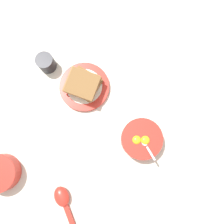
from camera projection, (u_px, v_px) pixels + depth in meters
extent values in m
plane|color=beige|center=(53.00, 138.00, 0.82)|extent=(3.00, 3.00, 0.00)
cylinder|color=red|center=(141.00, 139.00, 0.79)|extent=(0.15, 0.15, 0.05)
cylinder|color=white|center=(142.00, 139.00, 0.78)|extent=(0.13, 0.13, 0.02)
ellipsoid|color=yellow|center=(145.00, 140.00, 0.76)|extent=(0.03, 0.03, 0.02)
ellipsoid|color=yellow|center=(137.00, 140.00, 0.77)|extent=(0.03, 0.03, 0.02)
cylinder|color=black|center=(147.00, 138.00, 0.77)|extent=(0.03, 0.03, 0.00)
ellipsoid|color=silver|center=(144.00, 143.00, 0.76)|extent=(0.03, 0.02, 0.01)
cube|color=silver|center=(151.00, 153.00, 0.74)|extent=(0.05, 0.02, 0.03)
cylinder|color=red|center=(84.00, 87.00, 0.84)|extent=(0.19, 0.19, 0.02)
cylinder|color=white|center=(84.00, 86.00, 0.83)|extent=(0.14, 0.14, 0.00)
cube|color=brown|center=(84.00, 84.00, 0.82)|extent=(0.14, 0.13, 0.02)
cube|color=#9E7042|center=(81.00, 84.00, 0.80)|extent=(0.15, 0.14, 0.02)
cube|color=brown|center=(83.00, 84.00, 0.78)|extent=(0.14, 0.14, 0.02)
ellipsoid|color=red|center=(62.00, 197.00, 0.77)|extent=(0.08, 0.07, 0.03)
cube|color=red|center=(70.00, 218.00, 0.76)|extent=(0.10, 0.04, 0.01)
cylinder|color=red|center=(0.00, 173.00, 0.77)|extent=(0.13, 0.13, 0.06)
cylinder|color=black|center=(46.00, 63.00, 0.83)|extent=(0.07, 0.07, 0.06)
cylinder|color=#472B16|center=(44.00, 60.00, 0.81)|extent=(0.05, 0.05, 0.01)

